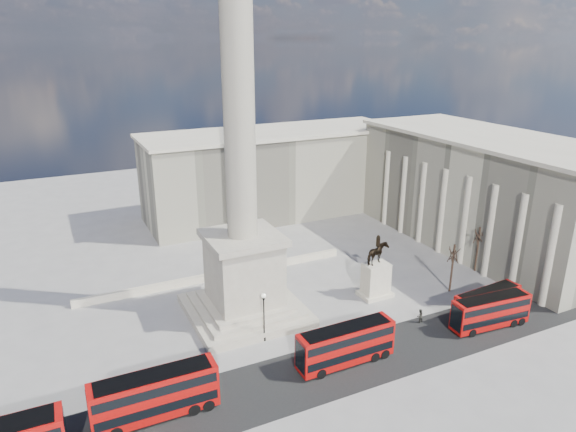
# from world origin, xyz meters

# --- Properties ---
(ground) EXTENTS (180.00, 180.00, 0.00)m
(ground) POSITION_xyz_m (0.00, 0.00, 0.00)
(ground) COLOR gray
(ground) RESTS_ON ground
(asphalt_road) EXTENTS (120.00, 9.00, 0.01)m
(asphalt_road) POSITION_xyz_m (5.00, -10.00, 0.00)
(asphalt_road) COLOR black
(asphalt_road) RESTS_ON ground
(nelsons_column) EXTENTS (14.00, 14.00, 49.85)m
(nelsons_column) POSITION_xyz_m (0.00, 5.00, 12.92)
(nelsons_column) COLOR #B7AE99
(nelsons_column) RESTS_ON ground
(balustrade_wall) EXTENTS (40.00, 0.60, 1.10)m
(balustrade_wall) POSITION_xyz_m (0.00, 16.00, 0.55)
(balustrade_wall) COLOR beige
(balustrade_wall) RESTS_ON ground
(building_east) EXTENTS (19.00, 46.00, 18.60)m
(building_east) POSITION_xyz_m (45.00, 10.00, 9.32)
(building_east) COLOR beige
(building_east) RESTS_ON ground
(building_northeast) EXTENTS (51.00, 17.00, 16.60)m
(building_northeast) POSITION_xyz_m (20.00, 40.00, 8.32)
(building_northeast) COLOR beige
(building_northeast) RESTS_ON ground
(red_bus_a) EXTENTS (11.51, 2.83, 4.65)m
(red_bus_a) POSITION_xyz_m (-14.20, -9.25, 2.44)
(red_bus_a) COLOR #AF0B09
(red_bus_a) RESTS_ON ground
(red_bus_b) EXTENTS (11.00, 2.67, 4.45)m
(red_bus_b) POSITION_xyz_m (5.94, -9.71, 2.34)
(red_bus_b) COLOR #AF0B09
(red_bus_b) RESTS_ON ground
(red_bus_c) EXTENTS (9.74, 2.87, 3.90)m
(red_bus_c) POSITION_xyz_m (26.84, -9.21, 2.04)
(red_bus_c) COLOR #AF0B09
(red_bus_c) RESTS_ON ground
(red_bus_d) EXTENTS (10.25, 3.19, 4.09)m
(red_bus_d) POSITION_xyz_m (25.59, -11.00, 2.15)
(red_bus_d) COLOR #AF0B09
(red_bus_d) RESTS_ON ground
(victorian_lamp) EXTENTS (0.52, 0.52, 6.10)m
(victorian_lamp) POSITION_xyz_m (-0.25, -1.83, 3.59)
(victorian_lamp) COLOR black
(victorian_lamp) RESTS_ON ground
(equestrian_statue) EXTENTS (4.30, 3.22, 8.87)m
(equestrian_statue) POSITION_xyz_m (17.74, 1.76, 3.11)
(equestrian_statue) COLOR beige
(equestrian_statue) RESTS_ON ground
(bare_tree_near) EXTENTS (1.68, 1.68, 7.36)m
(bare_tree_near) POSITION_xyz_m (27.88, -1.68, 5.80)
(bare_tree_near) COLOR #332319
(bare_tree_near) RESTS_ON ground
(bare_tree_mid) EXTENTS (1.95, 1.95, 7.41)m
(bare_tree_mid) POSITION_xyz_m (36.01, 1.79, 5.83)
(bare_tree_mid) COLOR #332319
(bare_tree_mid) RESTS_ON ground
(bare_tree_far) EXTENTS (1.84, 1.84, 7.51)m
(bare_tree_far) POSITION_xyz_m (42.70, 10.00, 5.91)
(bare_tree_far) COLOR #332319
(bare_tree_far) RESTS_ON ground
(pedestrian_walking) EXTENTS (0.81, 0.67, 1.90)m
(pedestrian_walking) POSITION_xyz_m (27.39, -6.06, 0.95)
(pedestrian_walking) COLOR black
(pedestrian_walking) RESTS_ON ground
(pedestrian_standing) EXTENTS (0.94, 0.76, 1.84)m
(pedestrian_standing) POSITION_xyz_m (18.61, -6.50, 0.92)
(pedestrian_standing) COLOR black
(pedestrian_standing) RESTS_ON ground
(pedestrian_crossing) EXTENTS (0.84, 1.13, 1.78)m
(pedestrian_crossing) POSITION_xyz_m (5.83, -6.20, 0.89)
(pedestrian_crossing) COLOR black
(pedestrian_crossing) RESTS_ON ground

